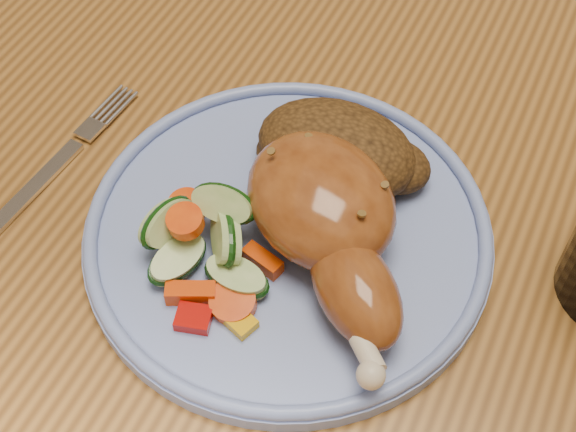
{
  "coord_description": "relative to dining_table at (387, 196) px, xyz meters",
  "views": [
    {
      "loc": [
        0.1,
        -0.42,
        1.21
      ],
      "look_at": [
        -0.03,
        -0.13,
        0.78
      ],
      "focal_mm": 50.0,
      "sensor_mm": 36.0,
      "label": 1
    }
  ],
  "objects": [
    {
      "name": "vegetable_pile",
      "position": [
        -0.07,
        -0.18,
        0.11
      ],
      "size": [
        0.1,
        0.1,
        0.05
      ],
      "color": "#A50A05",
      "rests_on": "plate"
    },
    {
      "name": "chicken_leg",
      "position": [
        -0.0,
        -0.13,
        0.12
      ],
      "size": [
        0.17,
        0.18,
        0.06
      ],
      "color": "brown",
      "rests_on": "plate"
    },
    {
      "name": "rice_pilaf",
      "position": [
        -0.02,
        -0.07,
        0.11
      ],
      "size": [
        0.13,
        0.09,
        0.05
      ],
      "color": "#4B2F12",
      "rests_on": "plate"
    },
    {
      "name": "plate_rim",
      "position": [
        -0.03,
        -0.13,
        0.1
      ],
      "size": [
        0.28,
        0.28,
        0.01
      ],
      "primitive_type": "torus",
      "color": "#7085C9",
      "rests_on": "plate"
    },
    {
      "name": "plate",
      "position": [
        -0.03,
        -0.13,
        0.09
      ],
      "size": [
        0.28,
        0.28,
        0.01
      ],
      "primitive_type": "cylinder",
      "color": "#7085C9",
      "rests_on": "dining_table"
    },
    {
      "name": "fork",
      "position": [
        -0.22,
        -0.15,
        0.09
      ],
      "size": [
        0.03,
        0.16,
        0.0
      ],
      "color": "silver",
      "rests_on": "dining_table"
    },
    {
      "name": "dining_table",
      "position": [
        0.0,
        0.0,
        0.0
      ],
      "size": [
        0.9,
        1.4,
        0.75
      ],
      "color": "brown",
      "rests_on": "ground"
    }
  ]
}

